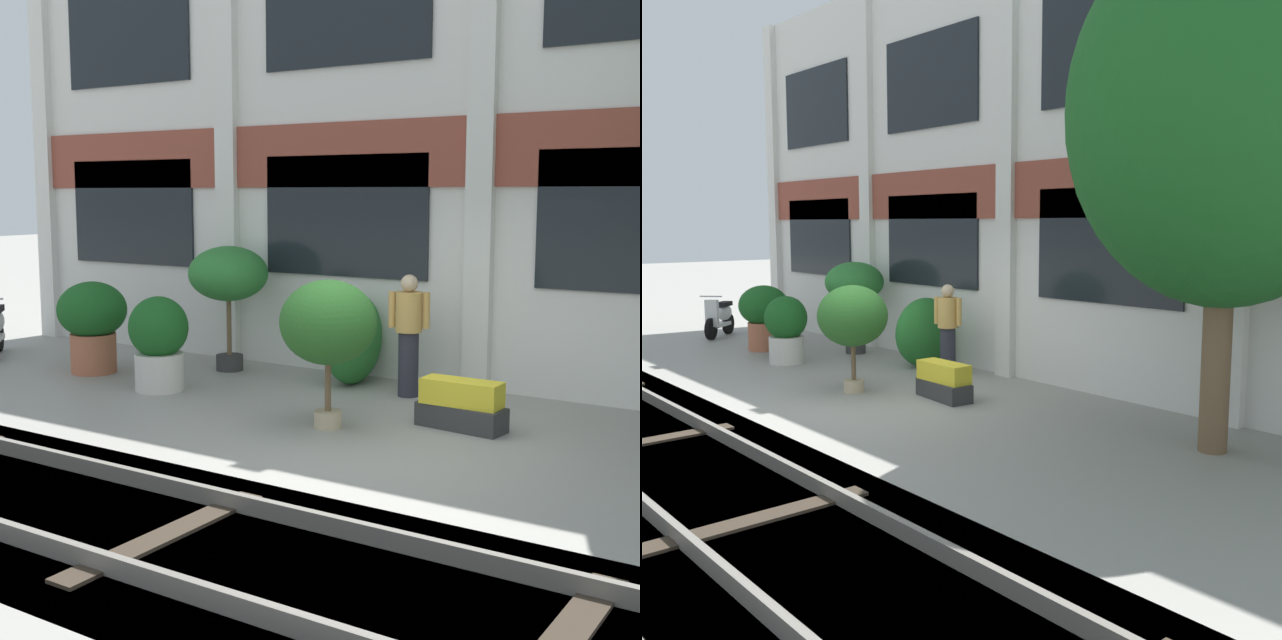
# 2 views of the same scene
# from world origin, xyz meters

# --- Properties ---
(ground_plane) EXTENTS (80.00, 80.00, 0.00)m
(ground_plane) POSITION_xyz_m (0.00, 0.00, 0.00)
(ground_plane) COLOR gray
(apartment_facade) EXTENTS (16.86, 0.64, 7.26)m
(apartment_facade) POSITION_xyz_m (-0.00, 3.07, 3.62)
(apartment_facade) COLOR silver
(apartment_facade) RESTS_ON ground
(rail_tracks) EXTENTS (24.50, 2.80, 0.43)m
(rail_tracks) POSITION_xyz_m (-0.00, -3.16, -0.13)
(rail_tracks) COLOR #5B5449
(rail_tracks) RESTS_ON ground
(broadleaf_tree) EXTENTS (3.64, 3.47, 5.87)m
(broadleaf_tree) POSITION_xyz_m (4.58, 1.63, 3.65)
(broadleaf_tree) COLOR brown
(broadleaf_tree) RESTS_ON ground
(potted_plant_fluted_column) EXTENTS (0.99, 0.99, 1.32)m
(potted_plant_fluted_column) POSITION_xyz_m (-5.11, 0.88, 0.77)
(potted_plant_fluted_column) COLOR #B76647
(potted_plant_fluted_column) RESTS_ON ground
(potted_plant_square_trough) EXTENTS (1.02, 0.47, 0.55)m
(potted_plant_square_trough) POSITION_xyz_m (0.62, 0.92, 0.26)
(potted_plant_square_trough) COLOR #333333
(potted_plant_square_trough) RESTS_ON ground
(potted_plant_low_pan) EXTENTS (1.07, 1.07, 1.64)m
(potted_plant_low_pan) POSITION_xyz_m (-0.64, 0.17, 1.16)
(potted_plant_low_pan) COLOR tan
(potted_plant_low_pan) RESTS_ON ground
(potted_plant_stone_basin) EXTENTS (0.78, 0.78, 1.24)m
(potted_plant_stone_basin) POSITION_xyz_m (-3.50, 0.53, 0.67)
(potted_plant_stone_basin) COLOR beige
(potted_plant_stone_basin) RESTS_ON ground
(potted_plant_tall_urn) EXTENTS (1.16, 1.16, 1.82)m
(potted_plant_tall_urn) POSITION_xyz_m (-3.57, 2.07, 1.37)
(potted_plant_tall_urn) COLOR #333333
(potted_plant_tall_urn) RESTS_ON ground
(scooter_near_curb) EXTENTS (1.00, 1.07, 0.98)m
(scooter_near_curb) POSITION_xyz_m (-7.45, 0.95, 0.44)
(scooter_near_curb) COLOR black
(scooter_near_curb) RESTS_ON ground
(resident_by_doorway) EXTENTS (0.51, 0.34, 1.56)m
(resident_by_doorway) POSITION_xyz_m (-0.60, 2.01, 0.83)
(resident_by_doorway) COLOR #282833
(resident_by_doorway) RESTS_ON ground
(topiary_hedge) EXTENTS (0.96, 1.49, 1.24)m
(topiary_hedge) POSITION_xyz_m (-1.59, 2.29, 0.62)
(topiary_hedge) COLOR #236B28
(topiary_hedge) RESTS_ON ground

